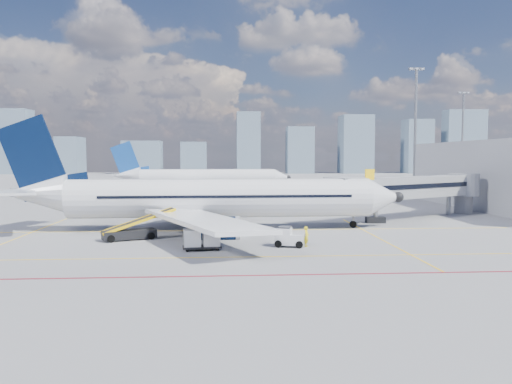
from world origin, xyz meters
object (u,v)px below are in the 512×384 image
baggage_tug (288,237)px  ramp_worker (307,237)px  cargo_dolly (202,239)px  belt_loader (131,232)px  main_aircraft (204,199)px  second_aircraft (200,178)px

baggage_tug → ramp_worker: 1.56m
baggage_tug → cargo_dolly: size_ratio=0.83×
baggage_tug → cargo_dolly: cargo_dolly is taller
cargo_dolly → belt_loader: (-6.76, 5.72, -0.22)m
belt_loader → ramp_worker: 16.27m
main_aircraft → second_aircraft: bearing=92.6°
second_aircraft → belt_loader: size_ratio=5.51×
cargo_dolly → baggage_tug: bearing=2.0°
main_aircraft → ramp_worker: (9.11, -10.78, -2.36)m
main_aircraft → cargo_dolly: bearing=-89.2°
belt_loader → ramp_worker: belt_loader is taller
second_aircraft → baggage_tug: bearing=-80.2°
ramp_worker → main_aircraft: bearing=66.2°
ramp_worker → baggage_tug: bearing=113.6°
second_aircraft → ramp_worker: second_aircraft is taller
second_aircraft → baggage_tug: size_ratio=13.74×
second_aircraft → belt_loader: bearing=-93.1°
cargo_dolly → belt_loader: 8.86m
second_aircraft → baggage_tug: 63.81m
second_aircraft → cargo_dolly: (3.06, -64.10, -2.28)m
baggage_tug → ramp_worker: bearing=13.3°
second_aircraft → belt_loader: (-3.70, -58.38, -2.50)m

